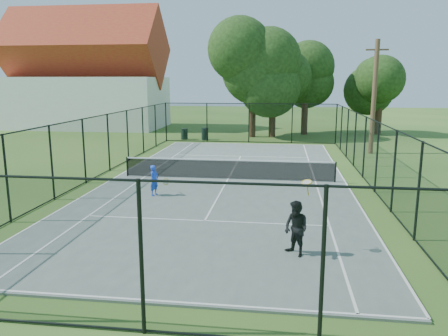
# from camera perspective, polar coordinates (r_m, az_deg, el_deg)

# --- Properties ---
(ground) EXTENTS (120.00, 120.00, 0.00)m
(ground) POSITION_cam_1_polar(r_m,az_deg,el_deg) (20.91, 0.54, -1.60)
(ground) COLOR #2D561D
(tennis_court) EXTENTS (11.00, 24.00, 0.06)m
(tennis_court) POSITION_cam_1_polar(r_m,az_deg,el_deg) (20.90, 0.54, -1.52)
(tennis_court) COLOR #56665F
(tennis_court) RESTS_ON ground
(tennis_net) EXTENTS (10.08, 0.08, 0.95)m
(tennis_net) POSITION_cam_1_polar(r_m,az_deg,el_deg) (20.79, 0.54, -0.05)
(tennis_net) COLOR black
(tennis_net) RESTS_ON tennis_court
(fence) EXTENTS (13.10, 26.10, 3.00)m
(fence) POSITION_cam_1_polar(r_m,az_deg,el_deg) (20.63, 0.54, 2.46)
(fence) COLOR black
(fence) RESTS_ON ground
(tree_near_left) EXTENTS (6.97, 6.97, 9.09)m
(tree_near_left) POSITION_cam_1_polar(r_m,az_deg,el_deg) (36.78, 3.79, 12.75)
(tree_near_left) COLOR #332114
(tree_near_left) RESTS_ON ground
(tree_near_mid) EXTENTS (5.63, 5.63, 7.36)m
(tree_near_mid) POSITION_cam_1_polar(r_m,az_deg,el_deg) (36.84, 6.42, 11.06)
(tree_near_mid) COLOR #332114
(tree_near_mid) RESTS_ON ground
(tree_near_right) EXTENTS (5.18, 5.18, 7.15)m
(tree_near_right) POSITION_cam_1_polar(r_m,az_deg,el_deg) (39.13, 10.63, 10.96)
(tree_near_right) COLOR #332114
(tree_near_right) RESTS_ON ground
(tree_far_right) EXTENTS (4.72, 4.72, 6.25)m
(tree_far_right) POSITION_cam_1_polar(r_m,az_deg,el_deg) (40.83, 19.75, 9.57)
(tree_far_right) COLOR #332114
(tree_far_right) RESTS_ON ground
(building) EXTENTS (15.30, 8.15, 11.87)m
(building) POSITION_cam_1_polar(r_m,az_deg,el_deg) (46.50, -17.56, 11.16)
(building) COLOR silver
(building) RESTS_ON ground
(trash_bin_left) EXTENTS (0.58, 0.58, 0.87)m
(trash_bin_left) POSITION_cam_1_polar(r_m,az_deg,el_deg) (35.47, -5.20, 4.45)
(trash_bin_left) COLOR black
(trash_bin_left) RESTS_ON ground
(trash_bin_right) EXTENTS (0.58, 0.58, 0.96)m
(trash_bin_right) POSITION_cam_1_polar(r_m,az_deg,el_deg) (35.07, -2.52, 4.48)
(trash_bin_right) COLOR black
(trash_bin_right) RESTS_ON ground
(utility_pole) EXTENTS (1.40, 0.30, 7.23)m
(utility_pole) POSITION_cam_1_polar(r_m,az_deg,el_deg) (29.81, 19.01, 8.81)
(utility_pole) COLOR #4C3823
(utility_pole) RESTS_ON ground
(player_blue) EXTENTS (0.80, 0.53, 1.25)m
(player_blue) POSITION_cam_1_polar(r_m,az_deg,el_deg) (18.05, -9.07, -1.61)
(player_blue) COLOR blue
(player_blue) RESTS_ON tennis_court
(player_black) EXTENTS (0.91, 1.05, 2.02)m
(player_black) POSITION_cam_1_polar(r_m,az_deg,el_deg) (11.93, 9.40, -7.78)
(player_black) COLOR black
(player_black) RESTS_ON tennis_court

